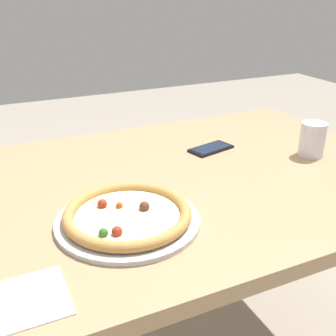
# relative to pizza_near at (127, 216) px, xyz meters

# --- Properties ---
(dining_table) EXTENTS (1.30, 0.95, 0.75)m
(dining_table) POSITION_rel_pizza_near_xyz_m (0.27, 0.18, -0.12)
(dining_table) COLOR tan
(dining_table) RESTS_ON ground
(pizza_near) EXTENTS (0.34, 0.34, 0.04)m
(pizza_near) POSITION_rel_pizza_near_xyz_m (0.00, 0.00, 0.00)
(pizza_near) COLOR #B7B7BC
(pizza_near) RESTS_ON dining_table
(water_cup_clear) EXTENTS (0.08, 0.08, 0.11)m
(water_cup_clear) POSITION_rel_pizza_near_xyz_m (0.69, 0.14, 0.04)
(water_cup_clear) COLOR silver
(water_cup_clear) RESTS_ON dining_table
(paper_napkin) EXTENTS (0.16, 0.14, 0.00)m
(paper_napkin) POSITION_rel_pizza_near_xyz_m (-0.26, -0.17, -0.02)
(paper_napkin) COLOR white
(paper_napkin) RESTS_ON dining_table
(cell_phone) EXTENTS (0.16, 0.11, 0.01)m
(cell_phone) POSITION_rel_pizza_near_xyz_m (0.42, 0.32, -0.01)
(cell_phone) COLOR black
(cell_phone) RESTS_ON dining_table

